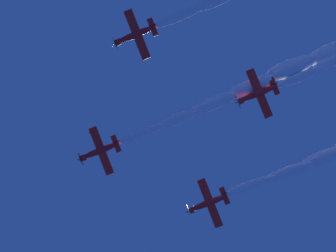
% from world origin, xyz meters
% --- Properties ---
extents(airplane_lead, '(6.94, 7.41, 2.84)m').
position_xyz_m(airplane_lead, '(-0.82, 6.02, 92.13)').
color(airplane_lead, red).
extents(airplane_left_wingman, '(6.95, 7.40, 2.76)m').
position_xyz_m(airplane_left_wingman, '(-16.61, 16.00, 91.80)').
color(airplane_left_wingman, red).
extents(airplane_right_wingman, '(6.93, 7.28, 3.19)m').
position_xyz_m(airplane_right_wingman, '(-8.72, -10.43, 89.69)').
color(airplane_right_wingman, red).
extents(airplane_slot_tail, '(6.93, 7.44, 2.94)m').
position_xyz_m(airplane_slot_tail, '(-24.86, -2.32, 92.04)').
color(airplane_slot_tail, red).
extents(smoke_trail_lead, '(38.20, 13.54, 4.62)m').
position_xyz_m(smoke_trail_lead, '(-27.00, -1.94, 93.78)').
color(smoke_trail_lead, white).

